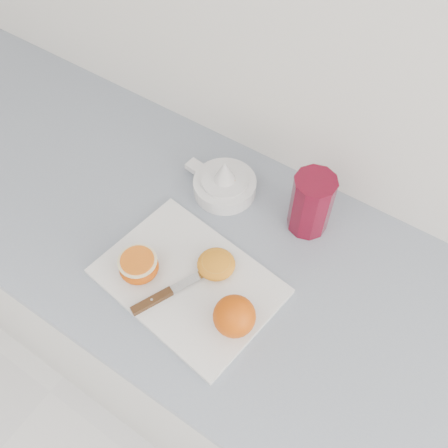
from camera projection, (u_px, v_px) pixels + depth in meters
name	position (u px, v px, depth m)	size (l,w,h in m)	color
counter	(229.00, 340.00, 1.43)	(2.40, 0.64, 0.89)	silver
cutting_board	(188.00, 281.00, 1.03)	(0.36, 0.26, 0.01)	silver
whole_orange	(234.00, 316.00, 0.93)	(0.08, 0.08, 0.08)	#D0420D
half_orange	(139.00, 266.00, 1.01)	(0.08, 0.08, 0.05)	#D0420D
squeezed_shell	(216.00, 264.00, 1.03)	(0.08, 0.08, 0.03)	orange
paring_knife	(160.00, 297.00, 1.00)	(0.10, 0.19, 0.01)	#442517
citrus_juicer	(224.00, 183.00, 1.16)	(0.19, 0.15, 0.10)	white
red_tumbler	(311.00, 205.00, 1.06)	(0.09, 0.09, 0.15)	maroon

